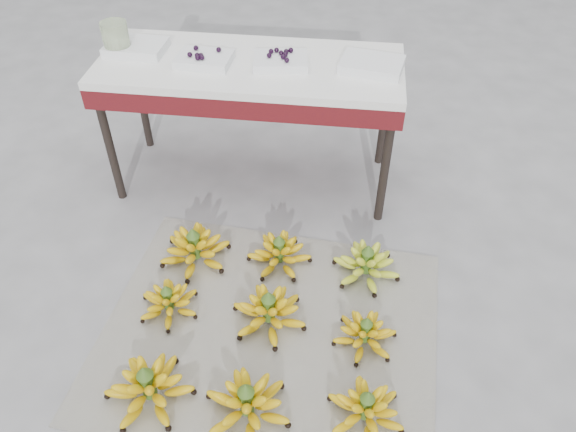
# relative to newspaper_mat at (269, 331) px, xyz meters

# --- Properties ---
(ground) EXTENTS (60.00, 60.00, 0.00)m
(ground) POSITION_rel_newspaper_mat_xyz_m (-0.08, -0.03, -0.00)
(ground) COLOR slate
(ground) RESTS_ON ground
(newspaper_mat) EXTENTS (1.33, 1.15, 0.01)m
(newspaper_mat) POSITION_rel_newspaper_mat_xyz_m (0.00, 0.00, 0.00)
(newspaper_mat) COLOR beige
(newspaper_mat) RESTS_ON ground
(bunch_front_left) EXTENTS (0.33, 0.33, 0.18)m
(bunch_front_left) POSITION_rel_newspaper_mat_xyz_m (-0.36, -0.33, 0.07)
(bunch_front_left) COLOR #E1BD08
(bunch_front_left) RESTS_ON newspaper_mat
(bunch_front_center) EXTENTS (0.38, 0.38, 0.18)m
(bunch_front_center) POSITION_rel_newspaper_mat_xyz_m (-0.02, -0.34, 0.06)
(bunch_front_center) COLOR #E1BD08
(bunch_front_center) RESTS_ON newspaper_mat
(bunch_front_right) EXTENTS (0.34, 0.34, 0.16)m
(bunch_front_right) POSITION_rel_newspaper_mat_xyz_m (0.37, -0.31, 0.06)
(bunch_front_right) COLOR #E1BD08
(bunch_front_right) RESTS_ON newspaper_mat
(bunch_mid_left) EXTENTS (0.31, 0.31, 0.14)m
(bunch_mid_left) POSITION_rel_newspaper_mat_xyz_m (-0.40, 0.05, 0.05)
(bunch_mid_left) COLOR #E1BD08
(bunch_mid_left) RESTS_ON newspaper_mat
(bunch_mid_center) EXTENTS (0.38, 0.38, 0.18)m
(bunch_mid_center) POSITION_rel_newspaper_mat_xyz_m (-0.01, 0.04, 0.06)
(bunch_mid_center) COLOR #E1BD08
(bunch_mid_center) RESTS_ON newspaper_mat
(bunch_mid_right) EXTENTS (0.25, 0.25, 0.15)m
(bunch_mid_right) POSITION_rel_newspaper_mat_xyz_m (0.36, -0.01, 0.05)
(bunch_mid_right) COLOR #E1BD08
(bunch_mid_right) RESTS_ON newspaper_mat
(bunch_back_left) EXTENTS (0.34, 0.34, 0.18)m
(bunch_back_left) POSITION_rel_newspaper_mat_xyz_m (-0.37, 0.33, 0.06)
(bunch_back_left) COLOR #E1BD08
(bunch_back_left) RESTS_ON newspaper_mat
(bunch_back_center) EXTENTS (0.29, 0.29, 0.16)m
(bunch_back_center) POSITION_rel_newspaper_mat_xyz_m (-0.01, 0.35, 0.06)
(bunch_back_center) COLOR #E1BD08
(bunch_back_center) RESTS_ON newspaper_mat
(bunch_back_right) EXTENTS (0.36, 0.36, 0.17)m
(bunch_back_right) POSITION_rel_newspaper_mat_xyz_m (0.35, 0.34, 0.06)
(bunch_back_right) COLOR #91B12D
(bunch_back_right) RESTS_ON newspaper_mat
(vendor_table) EXTENTS (1.32, 0.53, 0.63)m
(vendor_table) POSITION_rel_newspaper_mat_xyz_m (-0.21, 0.92, 0.56)
(vendor_table) COLOR black
(vendor_table) RESTS_ON ground
(tray_far_left) EXTENTS (0.26, 0.19, 0.04)m
(tray_far_left) POSITION_rel_newspaper_mat_xyz_m (-0.72, 0.96, 0.65)
(tray_far_left) COLOR silver
(tray_far_left) RESTS_ON vendor_table
(tray_left) EXTENTS (0.24, 0.18, 0.06)m
(tray_left) POSITION_rel_newspaper_mat_xyz_m (-0.40, 0.89, 0.65)
(tray_left) COLOR silver
(tray_left) RESTS_ON vendor_table
(tray_right) EXTENTS (0.25, 0.19, 0.06)m
(tray_right) POSITION_rel_newspaper_mat_xyz_m (-0.07, 0.91, 0.65)
(tray_right) COLOR silver
(tray_right) RESTS_ON vendor_table
(tray_far_right) EXTENTS (0.29, 0.23, 0.04)m
(tray_far_right) POSITION_rel_newspaper_mat_xyz_m (0.31, 0.92, 0.65)
(tray_far_right) COLOR silver
(tray_far_right) RESTS_ON vendor_table
(glass_jar) EXTENTS (0.12, 0.12, 0.14)m
(glass_jar) POSITION_rel_newspaper_mat_xyz_m (-0.79, 0.92, 0.70)
(glass_jar) COLOR beige
(glass_jar) RESTS_ON vendor_table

